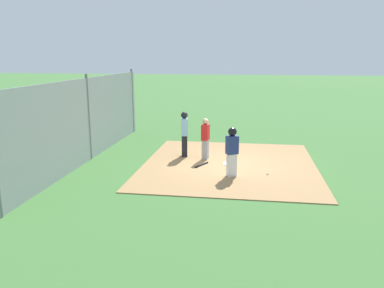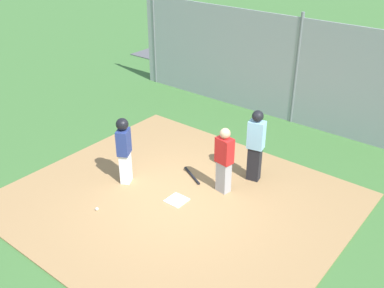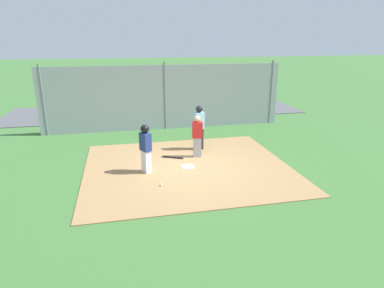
{
  "view_description": "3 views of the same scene",
  "coord_description": "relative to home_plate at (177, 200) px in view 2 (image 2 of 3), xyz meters",
  "views": [
    {
      "loc": [
        13.97,
        0.67,
        4.03
      ],
      "look_at": [
        0.19,
        -1.4,
        0.8
      ],
      "focal_mm": 35.76,
      "sensor_mm": 36.0,
      "label": 1
    },
    {
      "loc": [
        -5.48,
        6.31,
        5.95
      ],
      "look_at": [
        0.6,
        -1.31,
        0.74
      ],
      "focal_mm": 41.79,
      "sensor_mm": 36.0,
      "label": 2
    },
    {
      "loc": [
        2.21,
        10.79,
        4.43
      ],
      "look_at": [
        -0.33,
        -0.75,
        0.63
      ],
      "focal_mm": 30.88,
      "sensor_mm": 36.0,
      "label": 3
    }
  ],
  "objects": [
    {
      "name": "home_plate",
      "position": [
        0.0,
        0.0,
        0.0
      ],
      "size": [
        0.44,
        0.44,
        0.02
      ],
      "primitive_type": "cube",
      "rotation": [
        0.0,
        0.0,
        0.0
      ],
      "color": "white",
      "rests_on": "dirt_infield"
    },
    {
      "name": "dirt_infield",
      "position": [
        0.0,
        0.0,
        -0.03
      ],
      "size": [
        7.2,
        6.4,
        0.03
      ],
      "primitive_type": "cube",
      "color": "#9E774C",
      "rests_on": "ground_plane"
    },
    {
      "name": "umpire",
      "position": [
        -0.87,
        -1.87,
        0.96
      ],
      "size": [
        0.42,
        0.33,
        1.82
      ],
      "rotation": [
        0.0,
        0.0,
        1.77
      ],
      "color": "black",
      "rests_on": "dirt_infield"
    },
    {
      "name": "ground_plane",
      "position": [
        0.0,
        0.0,
        -0.04
      ],
      "size": [
        140.0,
        140.0,
        0.0
      ],
      "primitive_type": "plane",
      "color": "#3D6B33"
    },
    {
      "name": "parked_car_white",
      "position": [
        0.46,
        -9.35,
        0.57
      ],
      "size": [
        4.28,
        2.04,
        1.28
      ],
      "rotation": [
        0.0,
        0.0,
        3.09
      ],
      "color": "silver",
      "rests_on": "parking_lot"
    },
    {
      "name": "parked_car_dark",
      "position": [
        3.19,
        -9.58,
        0.57
      ],
      "size": [
        4.3,
        2.09,
        1.28
      ],
      "rotation": [
        0.0,
        0.0,
        3.2
      ],
      "color": "black",
      "rests_on": "parking_lot"
    },
    {
      "name": "parking_lot",
      "position": [
        0.0,
        -9.96,
        -0.02
      ],
      "size": [
        18.0,
        5.2,
        0.04
      ],
      "primitive_type": "cube",
      "color": "#515156",
      "rests_on": "ground_plane"
    },
    {
      "name": "runner",
      "position": [
        1.47,
        0.15,
        0.96
      ],
      "size": [
        0.41,
        0.46,
        1.68
      ],
      "rotation": [
        0.0,
        0.0,
        3.65
      ],
      "color": "silver",
      "rests_on": "dirt_infield"
    },
    {
      "name": "baseball_bat",
      "position": [
        0.37,
        -1.01,
        0.02
      ],
      "size": [
        0.76,
        0.43,
        0.06
      ],
      "primitive_type": "cylinder",
      "rotation": [
        0.0,
        1.57,
        2.67
      ],
      "color": "black",
      "rests_on": "dirt_infield"
    },
    {
      "name": "catcher",
      "position": [
        -0.59,
        -0.99,
        0.84
      ],
      "size": [
        0.41,
        0.31,
        1.63
      ],
      "rotation": [
        0.0,
        0.0,
        1.42
      ],
      "color": "#9E9EA3",
      "rests_on": "dirt_infield"
    },
    {
      "name": "baseball",
      "position": [
        1.13,
        1.38,
        0.03
      ],
      "size": [
        0.07,
        0.07,
        0.07
      ],
      "primitive_type": "sphere",
      "color": "white",
      "rests_on": "dirt_infield"
    },
    {
      "name": "backstop_fence",
      "position": [
        0.0,
        -5.51,
        1.56
      ],
      "size": [
        12.0,
        0.1,
        3.35
      ],
      "color": "#93999E",
      "rests_on": "ground_plane"
    }
  ]
}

